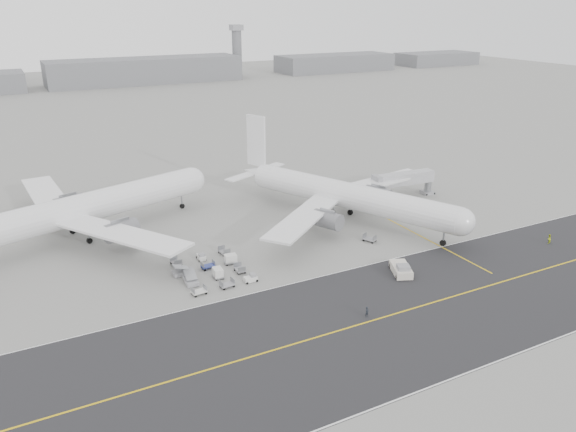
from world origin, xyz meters
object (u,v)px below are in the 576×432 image
airliner_a (79,210)px  airliner_b (344,195)px  pushback_tug (401,269)px  jet_bridge (404,180)px  control_tower (237,50)px  ground_crew_b (549,239)px  ground_crew_a (367,312)px

airliner_a → airliner_b: 53.76m
pushback_tug → jet_bridge: bearing=74.3°
control_tower → ground_crew_b: size_ratio=16.75×
control_tower → ground_crew_b: bearing=-100.4°
airliner_b → ground_crew_b: bearing=-70.2°
airliner_a → jet_bridge: airliner_a is taller
airliner_a → control_tower: bearing=-47.6°
pushback_tug → ground_crew_a: pushback_tug is taller
ground_crew_a → control_tower: bearing=50.8°
control_tower → airliner_a: bearing=-119.5°
jet_bridge → ground_crew_b: jet_bridge is taller
control_tower → ground_crew_a: size_ratio=18.13×
airliner_a → ground_crew_a: size_ratio=33.87×
airliner_a → ground_crew_b: (79.93, -44.78, -5.07)m
airliner_b → ground_crew_b: 41.11m
airliner_b → ground_crew_a: size_ratio=31.22×
pushback_tug → control_tower: bearing=96.0°
airliner_a → pushback_tug: bearing=-150.5°
control_tower → airliner_a: (-130.25, -230.68, -10.25)m
pushback_tug → ground_crew_a: 16.21m
airliner_b → pushback_tug: bearing=-125.7°
airliner_a → airliner_b: airliner_a is taller
airliner_a → ground_crew_a: airliner_a is taller
airliner_b → jet_bridge: airliner_b is taller
jet_bridge → ground_crew_a: (-39.57, -41.33, -3.55)m
airliner_a → airliner_b: size_ratio=1.08×
ground_crew_a → ground_crew_b: size_ratio=0.92×
pushback_tug → ground_crew_a: (-13.48, -9.02, -0.04)m
airliner_b → ground_crew_b: size_ratio=28.84×
control_tower → airliner_a: control_tower is taller
jet_bridge → ground_crew_a: 57.33m
airliner_b → ground_crew_b: (28.46, -29.29, -4.74)m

